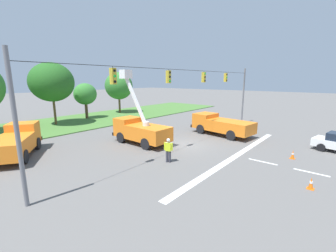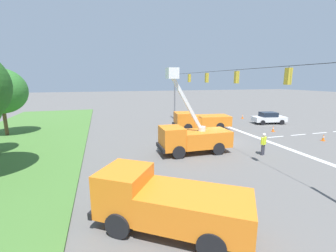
{
  "view_description": "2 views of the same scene",
  "coord_description": "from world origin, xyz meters",
  "px_view_note": "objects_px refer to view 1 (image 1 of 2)",
  "views": [
    {
      "loc": [
        -16.17,
        -11.22,
        5.85
      ],
      "look_at": [
        0.69,
        2.68,
        1.27
      ],
      "focal_mm": 24.0,
      "sensor_mm": 36.0,
      "label": 1
    },
    {
      "loc": [
        -18.43,
        10.5,
        5.83
      ],
      "look_at": [
        2.28,
        4.26,
        1.36
      ],
      "focal_mm": 24.0,
      "sensor_mm": 36.0,
      "label": 2
    }
  ],
  "objects_px": {
    "tree_east": "(85,94)",
    "utility_truck_support_near": "(221,124)",
    "utility_truck_support_far": "(16,142)",
    "tree_far_east": "(119,86)",
    "utility_truck_bucket_lift": "(140,129)",
    "traffic_cone_foreground_right": "(333,136)",
    "road_worker": "(168,149)",
    "traffic_cone_mid_right": "(293,155)",
    "tree_centre": "(52,82)",
    "traffic_cone_foreground_left": "(311,183)"
  },
  "relations": [
    {
      "from": "tree_centre",
      "to": "traffic_cone_foreground_right",
      "type": "xyz_separation_m",
      "value": [
        14.03,
        -28.32,
        -5.13
      ]
    },
    {
      "from": "traffic_cone_foreground_right",
      "to": "utility_truck_bucket_lift",
      "type": "bearing_deg",
      "value": 133.25
    },
    {
      "from": "utility_truck_support_far",
      "to": "traffic_cone_foreground_right",
      "type": "relative_size",
      "value": 9.09
    },
    {
      "from": "utility_truck_support_near",
      "to": "traffic_cone_mid_right",
      "type": "relative_size",
      "value": 10.3
    },
    {
      "from": "utility_truck_support_far",
      "to": "tree_far_east",
      "type": "bearing_deg",
      "value": 31.52
    },
    {
      "from": "tree_east",
      "to": "road_worker",
      "type": "xyz_separation_m",
      "value": [
        -6.1,
        -20.83,
        -2.67
      ]
    },
    {
      "from": "tree_far_east",
      "to": "traffic_cone_foreground_left",
      "type": "bearing_deg",
      "value": -110.3
    },
    {
      "from": "tree_far_east",
      "to": "utility_truck_support_near",
      "type": "xyz_separation_m",
      "value": [
        -3.16,
        -20.83,
        -3.57
      ]
    },
    {
      "from": "tree_far_east",
      "to": "utility_truck_support_far",
      "type": "relative_size",
      "value": 1.12
    },
    {
      "from": "traffic_cone_foreground_left",
      "to": "traffic_cone_foreground_right",
      "type": "relative_size",
      "value": 0.97
    },
    {
      "from": "tree_east",
      "to": "utility_truck_support_far",
      "type": "height_order",
      "value": "tree_east"
    },
    {
      "from": "utility_truck_bucket_lift",
      "to": "utility_truck_support_near",
      "type": "height_order",
      "value": "utility_truck_bucket_lift"
    },
    {
      "from": "tree_centre",
      "to": "utility_truck_support_near",
      "type": "distance_m",
      "value": 21.26
    },
    {
      "from": "utility_truck_bucket_lift",
      "to": "traffic_cone_foreground_left",
      "type": "bearing_deg",
      "value": -91.25
    },
    {
      "from": "tree_far_east",
      "to": "utility_truck_support_far",
      "type": "bearing_deg",
      "value": -148.48
    },
    {
      "from": "utility_truck_support_far",
      "to": "road_worker",
      "type": "height_order",
      "value": "utility_truck_support_far"
    },
    {
      "from": "tree_far_east",
      "to": "traffic_cone_mid_right",
      "type": "height_order",
      "value": "tree_far_east"
    },
    {
      "from": "tree_far_east",
      "to": "utility_truck_bucket_lift",
      "type": "bearing_deg",
      "value": -123.29
    },
    {
      "from": "tree_far_east",
      "to": "traffic_cone_foreground_right",
      "type": "bearing_deg",
      "value": -86.15
    },
    {
      "from": "tree_east",
      "to": "utility_truck_support_far",
      "type": "bearing_deg",
      "value": -138.62
    },
    {
      "from": "tree_east",
      "to": "traffic_cone_foreground_left",
      "type": "height_order",
      "value": "tree_east"
    },
    {
      "from": "road_worker",
      "to": "traffic_cone_foreground_right",
      "type": "height_order",
      "value": "road_worker"
    },
    {
      "from": "tree_centre",
      "to": "road_worker",
      "type": "height_order",
      "value": "tree_centre"
    },
    {
      "from": "traffic_cone_foreground_left",
      "to": "traffic_cone_foreground_right",
      "type": "height_order",
      "value": "traffic_cone_foreground_right"
    },
    {
      "from": "tree_centre",
      "to": "tree_east",
      "type": "distance_m",
      "value": 5.53
    },
    {
      "from": "tree_centre",
      "to": "traffic_cone_mid_right",
      "type": "bearing_deg",
      "value": -78.29
    },
    {
      "from": "utility_truck_support_far",
      "to": "road_worker",
      "type": "bearing_deg",
      "value": -56.82
    },
    {
      "from": "tree_centre",
      "to": "tree_far_east",
      "type": "xyz_separation_m",
      "value": [
        11.99,
        1.99,
        -0.77
      ]
    },
    {
      "from": "tree_east",
      "to": "traffic_cone_mid_right",
      "type": "height_order",
      "value": "tree_east"
    },
    {
      "from": "tree_centre",
      "to": "traffic_cone_foreground_right",
      "type": "height_order",
      "value": "tree_centre"
    },
    {
      "from": "utility_truck_support_far",
      "to": "traffic_cone_foreground_left",
      "type": "distance_m",
      "value": 20.09
    },
    {
      "from": "traffic_cone_foreground_right",
      "to": "utility_truck_support_near",
      "type": "bearing_deg",
      "value": 118.77
    },
    {
      "from": "utility_truck_bucket_lift",
      "to": "utility_truck_support_far",
      "type": "bearing_deg",
      "value": 151.24
    },
    {
      "from": "utility_truck_support_near",
      "to": "road_worker",
      "type": "distance_m",
      "value": 9.86
    },
    {
      "from": "tree_east",
      "to": "utility_truck_support_near",
      "type": "height_order",
      "value": "tree_east"
    },
    {
      "from": "tree_far_east",
      "to": "traffic_cone_mid_right",
      "type": "relative_size",
      "value": 10.5
    },
    {
      "from": "road_worker",
      "to": "traffic_cone_foreground_right",
      "type": "xyz_separation_m",
      "value": [
        15.03,
        -8.6,
        -0.66
      ]
    },
    {
      "from": "utility_truck_support_far",
      "to": "road_worker",
      "type": "relative_size",
      "value": 3.53
    },
    {
      "from": "utility_truck_support_far",
      "to": "traffic_cone_foreground_left",
      "type": "relative_size",
      "value": 9.36
    },
    {
      "from": "tree_centre",
      "to": "traffic_cone_foreground_right",
      "type": "bearing_deg",
      "value": -63.64
    },
    {
      "from": "traffic_cone_mid_right",
      "to": "tree_far_east",
      "type": "bearing_deg",
      "value": 77.1
    },
    {
      "from": "traffic_cone_foreground_right",
      "to": "traffic_cone_foreground_left",
      "type": "bearing_deg",
      "value": 179.6
    },
    {
      "from": "utility_truck_support_far",
      "to": "traffic_cone_foreground_left",
      "type": "height_order",
      "value": "utility_truck_support_far"
    },
    {
      "from": "tree_east",
      "to": "utility_truck_support_near",
      "type": "xyz_separation_m",
      "value": [
        3.72,
        -19.96,
        -2.54
      ]
    },
    {
      "from": "utility_truck_bucket_lift",
      "to": "utility_truck_support_far",
      "type": "relative_size",
      "value": 1.07
    },
    {
      "from": "tree_centre",
      "to": "road_worker",
      "type": "xyz_separation_m",
      "value": [
        -0.99,
        -19.72,
        -4.47
      ]
    },
    {
      "from": "utility_truck_bucket_lift",
      "to": "tree_far_east",
      "type": "bearing_deg",
      "value": 56.71
    },
    {
      "from": "traffic_cone_foreground_left",
      "to": "traffic_cone_mid_right",
      "type": "distance_m",
      "value": 5.0
    },
    {
      "from": "utility_truck_bucket_lift",
      "to": "traffic_cone_foreground_right",
      "type": "relative_size",
      "value": 9.73
    },
    {
      "from": "utility_truck_support_near",
      "to": "traffic_cone_mid_right",
      "type": "xyz_separation_m",
      "value": [
        -3.35,
        -7.6,
        -0.8
      ]
    }
  ]
}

